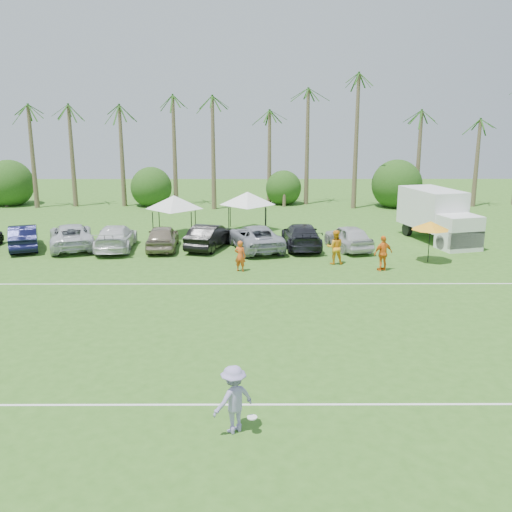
{
  "coord_description": "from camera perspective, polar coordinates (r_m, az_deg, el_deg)",
  "views": [
    {
      "loc": [
        3.26,
        -12.93,
        8.21
      ],
      "look_at": [
        3.36,
        13.31,
        1.6
      ],
      "focal_mm": 40.0,
      "sensor_mm": 36.0,
      "label": 1
    }
  ],
  "objects": [
    {
      "name": "ground",
      "position": [
        15.66,
        -12.83,
        -17.86
      ],
      "size": [
        120.0,
        120.0,
        0.0
      ],
      "primitive_type": "plane",
      "color": "#34631D",
      "rests_on": "ground"
    },
    {
      "name": "field_lines",
      "position": [
        22.72,
        -8.53,
        -7.19
      ],
      "size": [
        80.0,
        12.1,
        0.01
      ],
      "color": "white",
      "rests_on": "ground"
    },
    {
      "name": "palm_tree_1",
      "position": [
        54.82,
        -22.55,
        13.25
      ],
      "size": [
        2.4,
        2.4,
        9.9
      ],
      "color": "brown",
      "rests_on": "ground"
    },
    {
      "name": "palm_tree_2",
      "position": [
        53.18,
        -17.48,
        14.59
      ],
      "size": [
        2.4,
        2.4,
        10.9
      ],
      "color": "brown",
      "rests_on": "ground"
    },
    {
      "name": "palm_tree_3",
      "position": [
        52.2,
        -13.19,
        15.82
      ],
      "size": [
        2.4,
        2.4,
        11.9
      ],
      "color": "brown",
      "rests_on": "ground"
    },
    {
      "name": "palm_tree_4",
      "position": [
        51.45,
        -8.56,
        13.17
      ],
      "size": [
        2.4,
        2.4,
        8.9
      ],
      "color": "brown",
      "rests_on": "ground"
    },
    {
      "name": "palm_tree_5",
      "position": [
        51.04,
        -4.01,
        14.26
      ],
      "size": [
        2.4,
        2.4,
        9.9
      ],
      "color": "brown",
      "rests_on": "ground"
    },
    {
      "name": "palm_tree_6",
      "position": [
        50.95,
        0.63,
        15.27
      ],
      "size": [
        2.4,
        2.4,
        10.9
      ],
      "color": "brown",
      "rests_on": "ground"
    },
    {
      "name": "palm_tree_7",
      "position": [
        51.19,
        5.3,
        16.15
      ],
      "size": [
        2.4,
        2.4,
        11.9
      ],
      "color": "brown",
      "rests_on": "ground"
    },
    {
      "name": "palm_tree_8",
      "position": [
        51.86,
        10.89,
        13.09
      ],
      "size": [
        2.4,
        2.4,
        8.9
      ],
      "color": "brown",
      "rests_on": "ground"
    },
    {
      "name": "palm_tree_9",
      "position": [
        53.02,
        16.4,
        13.74
      ],
      "size": [
        2.4,
        2.4,
        9.9
      ],
      "color": "brown",
      "rests_on": "ground"
    },
    {
      "name": "palm_tree_10",
      "position": [
        54.64,
        21.65,
        14.23
      ],
      "size": [
        2.4,
        2.4,
        10.9
      ],
      "color": "brown",
      "rests_on": "ground"
    },
    {
      "name": "bush_tree_0",
      "position": [
        56.87,
        -23.43,
        6.51
      ],
      "size": [
        4.0,
        4.0,
        4.0
      ],
      "color": "brown",
      "rests_on": "ground"
    },
    {
      "name": "bush_tree_1",
      "position": [
        53.14,
        -10.33,
        6.98
      ],
      "size": [
        4.0,
        4.0,
        4.0
      ],
      "color": "brown",
      "rests_on": "ground"
    },
    {
      "name": "bush_tree_2",
      "position": [
        52.4,
        2.8,
        7.09
      ],
      "size": [
        4.0,
        4.0,
        4.0
      ],
      "color": "brown",
      "rests_on": "ground"
    },
    {
      "name": "bush_tree_3",
      "position": [
        53.86,
        13.56,
        6.91
      ],
      "size": [
        4.0,
        4.0,
        4.0
      ],
      "color": "brown",
      "rests_on": "ground"
    },
    {
      "name": "sideline_player_a",
      "position": [
        30.21,
        -1.59,
        0.0
      ],
      "size": [
        0.7,
        0.57,
        1.67
      ],
      "primitive_type": "imported",
      "rotation": [
        0.0,
        0.0,
        2.82
      ],
      "color": "#E75519",
      "rests_on": "ground"
    },
    {
      "name": "sideline_player_b",
      "position": [
        31.93,
        7.91,
        0.88
      ],
      "size": [
        0.94,
        0.74,
        1.92
      ],
      "primitive_type": "imported",
      "rotation": [
        0.0,
        0.0,
        3.13
      ],
      "color": "#FEA11C",
      "rests_on": "ground"
    },
    {
      "name": "sideline_player_c",
      "position": [
        31.04,
        12.59,
        0.27
      ],
      "size": [
        1.21,
        0.85,
        1.9
      ],
      "primitive_type": "imported",
      "rotation": [
        0.0,
        0.0,
        3.52
      ],
      "color": "orange",
      "rests_on": "ground"
    },
    {
      "name": "box_truck",
      "position": [
        39.05,
        17.75,
        3.99
      ],
      "size": [
        4.0,
        6.87,
        3.33
      ],
      "rotation": [
        0.0,
        0.0,
        0.26
      ],
      "color": "white",
      "rests_on": "ground"
    },
    {
      "name": "canopy_tent_left",
      "position": [
        39.26,
        -8.22,
        6.01
      ],
      "size": [
        3.98,
        3.98,
        3.22
      ],
      "color": "black",
      "rests_on": "ground"
    },
    {
      "name": "canopy_tent_right",
      "position": [
        40.54,
        -0.86,
        6.43
      ],
      "size": [
        4.0,
        4.0,
        3.24
      ],
      "color": "black",
      "rests_on": "ground"
    },
    {
      "name": "market_umbrella",
      "position": [
        33.28,
        17.05,
        2.93
      ],
      "size": [
        2.1,
        2.1,
        2.34
      ],
      "color": "black",
      "rests_on": "ground"
    },
    {
      "name": "frisbee_player",
      "position": [
        15.39,
        -2.25,
        -14.12
      ],
      "size": [
        1.37,
        1.27,
        1.85
      ],
      "rotation": [
        0.0,
        0.0,
        3.78
      ],
      "color": "#9A8CC7",
      "rests_on": "ground"
    },
    {
      "name": "parked_car_1",
      "position": [
        38.04,
        -22.23,
        1.78
      ],
      "size": [
        3.13,
        4.89,
        1.52
      ],
      "primitive_type": "imported",
      "rotation": [
        0.0,
        0.0,
        3.5
      ],
      "color": "black",
      "rests_on": "ground"
    },
    {
      "name": "parked_car_2",
      "position": [
        37.3,
        -17.99,
        1.92
      ],
      "size": [
        4.16,
        6.0,
        1.52
      ],
      "primitive_type": "imported",
      "rotation": [
        0.0,
        0.0,
        3.47
      ],
      "color": "silver",
      "rests_on": "ground"
    },
    {
      "name": "parked_car_3",
      "position": [
        36.14,
        -13.84,
        1.83
      ],
      "size": [
        2.51,
        5.39,
        1.52
      ],
      "primitive_type": "imported",
      "rotation": [
        0.0,
        0.0,
        3.22
      ],
      "color": "silver",
      "rests_on": "ground"
    },
    {
      "name": "parked_car_4",
      "position": [
        35.61,
        -9.34,
        1.87
      ],
      "size": [
        2.05,
        4.56,
        1.52
      ],
      "primitive_type": "imported",
      "rotation": [
        0.0,
        0.0,
        3.2
      ],
      "color": "gray",
      "rests_on": "ground"
    },
    {
      "name": "parked_car_5",
      "position": [
        35.52,
        -4.7,
        1.99
      ],
      "size": [
        2.85,
        4.89,
        1.52
      ],
      "primitive_type": "imported",
      "rotation": [
        0.0,
        0.0,
        2.85
      ],
      "color": "black",
      "rests_on": "ground"
    },
    {
      "name": "parked_car_6",
      "position": [
        35.06,
        -0.06,
        1.87
      ],
      "size": [
        3.86,
        5.95,
        1.52
      ],
      "primitive_type": "imported",
      "rotation": [
        0.0,
        0.0,
        3.4
      ],
      "color": "#9D9FAA",
      "rests_on": "ground"
    },
    {
      "name": "parked_car_7",
      "position": [
        35.66,
        4.56,
        2.04
      ],
      "size": [
        2.39,
        5.35,
        1.52
      ],
      "primitive_type": "imported",
      "rotation": [
        0.0,
        0.0,
        3.19
      ],
      "color": "black",
      "rests_on": "ground"
    },
    {
      "name": "parked_car_8",
      "position": [
        35.61,
        9.22,
        1.88
      ],
      "size": [
        2.82,
        4.77,
        1.52
      ],
      "primitive_type": "imported",
      "rotation": [
        0.0,
        0.0,
        3.39
      ],
      "color": "silver",
      "rests_on": "ground"
    }
  ]
}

